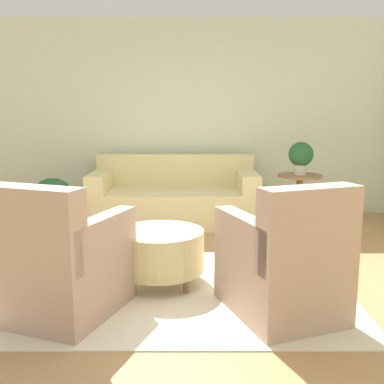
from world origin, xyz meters
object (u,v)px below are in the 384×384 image
at_px(armchair_left, 61,266).
at_px(potted_plant_on_side_table, 299,155).
at_px(couch, 173,199).
at_px(potted_plant_floor, 51,202).
at_px(armchair_right, 283,265).
at_px(side_table, 298,192).
at_px(ottoman_table, 158,250).

distance_m(armchair_left, potted_plant_on_side_table, 3.50).
distance_m(couch, potted_plant_on_side_table, 1.76).
bearing_deg(couch, potted_plant_floor, -164.23).
relative_size(armchair_right, side_table, 1.51).
height_order(side_table, potted_plant_on_side_table, potted_plant_on_side_table).
height_order(ottoman_table, potted_plant_floor, potted_plant_floor).
xyz_separation_m(armchair_left, armchair_right, (1.63, 0.00, 0.00)).
distance_m(armchair_left, ottoman_table, 0.92).
bearing_deg(armchair_left, couch, 76.04).
bearing_deg(side_table, ottoman_table, -130.79).
height_order(side_table, potted_plant_floor, side_table).
relative_size(side_table, potted_plant_floor, 1.04).
xyz_separation_m(ottoman_table, side_table, (1.66, 1.93, 0.18)).
height_order(armchair_left, potted_plant_floor, armchair_left).
xyz_separation_m(couch, potted_plant_floor, (-1.52, -0.43, 0.05)).
distance_m(armchair_left, armchair_right, 1.63).
height_order(ottoman_table, potted_plant_on_side_table, potted_plant_on_side_table).
bearing_deg(potted_plant_floor, armchair_left, -71.41).
bearing_deg(couch, ottoman_table, -91.05).
height_order(armchair_left, armchair_right, same).
xyz_separation_m(armchair_left, potted_plant_on_side_table, (2.33, 2.55, 0.56)).
xyz_separation_m(ottoman_table, potted_plant_on_side_table, (1.66, 1.93, 0.64)).
bearing_deg(side_table, couch, 169.62).
relative_size(armchair_right, ottoman_table, 1.38).
relative_size(armchair_left, side_table, 1.51).
bearing_deg(side_table, armchair_left, -132.42).
xyz_separation_m(armchair_left, side_table, (2.33, 2.55, 0.09)).
xyz_separation_m(armchair_left, potted_plant_floor, (-0.81, 2.42, -0.01)).
bearing_deg(ottoman_table, armchair_right, -33.04).
bearing_deg(armchair_left, side_table, 47.58).
height_order(armchair_left, potted_plant_on_side_table, potted_plant_on_side_table).
bearing_deg(potted_plant_on_side_table, armchair_right, -105.44).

